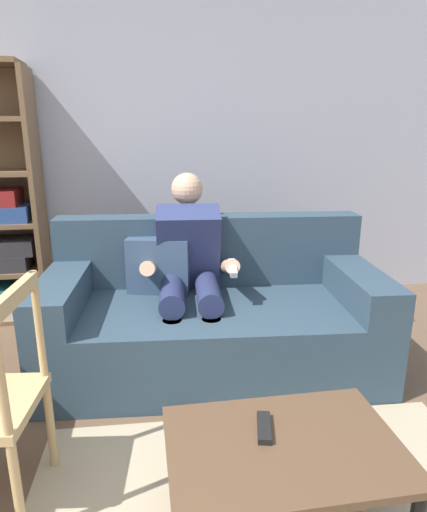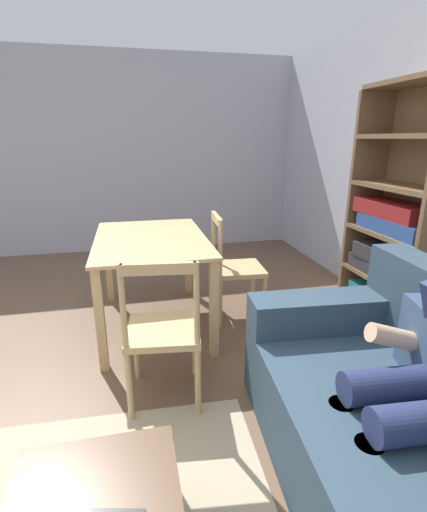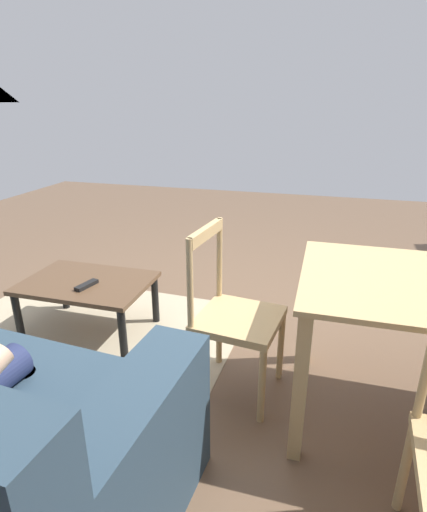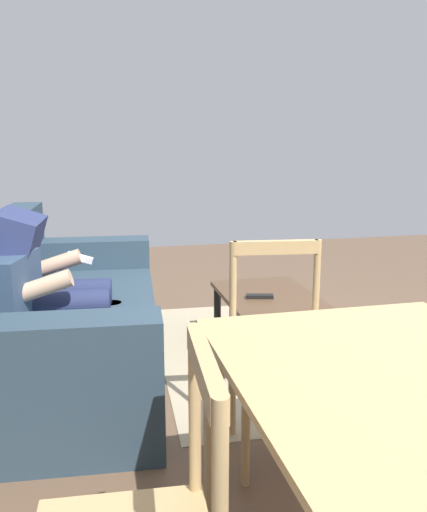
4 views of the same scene
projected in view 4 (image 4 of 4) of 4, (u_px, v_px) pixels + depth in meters
ground_plane at (402, 413)px, 2.71m from camera, size 9.11×9.11×0.00m
couch at (59, 322)px, 3.08m from camera, size 2.10×1.12×0.91m
person_lounging at (38, 280)px, 2.88m from camera, size 0.62×0.96×1.19m
coffee_table at (269, 303)px, 3.42m from camera, size 0.84×0.58×0.39m
tv_remote at (260, 296)px, 3.34m from camera, size 0.09×0.18×0.02m
dining_table at (420, 435)px, 1.32m from camera, size 1.29×0.87×0.76m
dining_chair_facing_couch at (282, 356)px, 2.29m from camera, size 0.47×0.47×0.93m
area_rug at (268, 351)px, 3.49m from camera, size 2.06×1.48×0.01m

